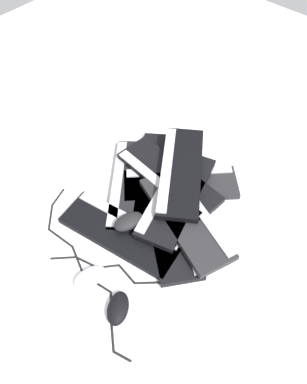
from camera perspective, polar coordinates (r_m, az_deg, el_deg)
The scene contains 16 objects.
ground_plane at distance 1.44m, azimuth 0.94°, elevation -0.46°, with size 3.20×3.20×0.00m, color white.
keyboard_0 at distance 1.34m, azimuth -5.02°, elevation -6.17°, with size 0.22×0.46×0.03m.
keyboard_1 at distance 1.35m, azimuth 2.67°, elevation -5.13°, with size 0.39×0.44×0.03m.
keyboard_2 at distance 1.46m, azimuth 4.14°, elevation 1.25°, with size 0.42×0.42×0.03m.
keyboard_3 at distance 1.49m, azimuth 0.77°, elevation 2.63°, with size 0.44×0.38×0.03m.
keyboard_4 at distance 1.46m, azimuth -3.43°, elevation 1.29°, with size 0.44×0.39×0.03m.
keyboard_5 at distance 1.44m, azimuth 2.26°, elevation 2.25°, with size 0.19×0.45×0.03m.
keyboard_6 at distance 1.39m, azimuth 3.50°, elevation -0.61°, with size 0.46×0.27×0.03m.
keyboard_7 at distance 1.43m, azimuth 4.13°, elevation 3.21°, with size 0.45×0.37×0.03m.
keyboard_8 at distance 1.34m, azimuth 5.03°, elevation -3.81°, with size 0.30×0.46×0.03m.
mouse_0 at distance 1.27m, azimuth -9.65°, elevation -12.65°, with size 0.11×0.07×0.04m, color silver.
mouse_1 at distance 1.32m, azimuth -3.83°, elevation -4.51°, with size 0.11×0.07×0.04m, color black.
mouse_2 at distance 1.22m, azimuth -5.43°, elevation -17.21°, with size 0.11×0.07×0.04m, color black.
mouse_3 at distance 1.50m, azimuth -18.45°, elevation -0.18°, with size 0.11×0.07×0.04m, color silver.
cable_0 at distance 1.28m, azimuth -2.21°, elevation -11.53°, with size 0.42×0.43×0.01m.
cable_1 at distance 1.31m, azimuth -10.92°, elevation -10.84°, with size 0.30×0.64×0.01m.
Camera 1 is at (0.66, 0.55, 1.16)m, focal length 35.00 mm.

